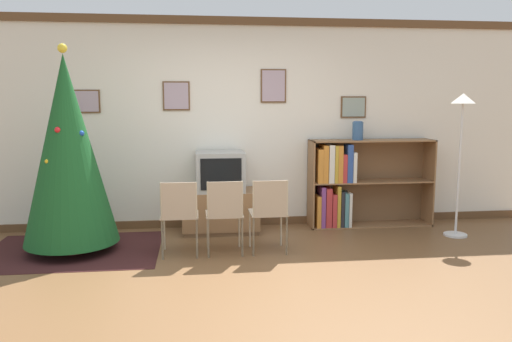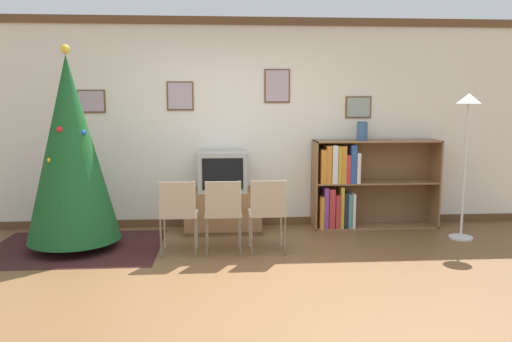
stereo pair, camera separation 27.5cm
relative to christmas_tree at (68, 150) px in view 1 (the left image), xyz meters
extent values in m
plane|color=brown|center=(1.81, -1.18, -1.12)|extent=(24.00, 24.00, 0.00)
cube|color=silver|center=(1.81, 0.96, 0.23)|extent=(8.10, 0.08, 2.70)
cube|color=brown|center=(1.81, 0.91, 1.53)|extent=(8.10, 0.03, 0.10)
cube|color=brown|center=(1.81, 0.91, -1.07)|extent=(8.10, 0.03, 0.10)
cube|color=brown|center=(0.02, 0.91, 0.52)|extent=(0.35, 0.02, 0.29)
cube|color=#A893A3|center=(0.02, 0.90, 0.52)|extent=(0.31, 0.01, 0.25)
cube|color=brown|center=(1.14, 0.91, 0.59)|extent=(0.34, 0.02, 0.37)
cube|color=#A893A3|center=(1.14, 0.90, 0.59)|extent=(0.30, 0.01, 0.33)
cube|color=brown|center=(2.38, 0.91, 0.72)|extent=(0.33, 0.02, 0.43)
cube|color=#A893A3|center=(2.38, 0.90, 0.72)|extent=(0.30, 0.01, 0.39)
cube|color=brown|center=(3.46, 0.91, 0.44)|extent=(0.34, 0.02, 0.28)
cube|color=gray|center=(3.46, 0.90, 0.44)|extent=(0.30, 0.01, 0.25)
cube|color=#381919|center=(0.00, 0.00, -1.12)|extent=(1.89, 1.44, 0.01)
cylinder|color=maroon|center=(0.00, 0.00, -1.07)|extent=(0.36, 0.36, 0.10)
cone|color=#195123|center=(0.00, 0.00, 0.01)|extent=(1.01, 1.01, 2.04)
sphere|color=yellow|center=(0.00, 0.00, 1.08)|extent=(0.10, 0.10, 0.10)
sphere|color=#1E4CB2|center=(0.17, -0.10, 0.19)|extent=(0.06, 0.06, 0.06)
sphere|color=red|center=(-0.04, -0.19, 0.23)|extent=(0.06, 0.06, 0.06)
sphere|color=red|center=(-0.04, 0.16, 0.33)|extent=(0.04, 0.04, 0.04)
sphere|color=silver|center=(0.06, 0.31, -0.28)|extent=(0.06, 0.06, 0.06)
sphere|color=gold|center=(-0.16, -0.22, -0.09)|extent=(0.05, 0.05, 0.05)
cube|color=brown|center=(1.67, 0.63, -1.10)|extent=(0.92, 0.51, 0.05)
cube|color=olive|center=(1.67, 0.63, -0.83)|extent=(0.95, 0.53, 0.48)
cube|color=#9E9E99|center=(1.67, 0.63, -0.35)|extent=(0.60, 0.51, 0.49)
cube|color=black|center=(1.67, 0.37, -0.35)|extent=(0.49, 0.01, 0.38)
cube|color=tan|center=(1.19, -0.24, -0.69)|extent=(0.40, 0.40, 0.02)
cube|color=tan|center=(1.19, -0.43, -0.49)|extent=(0.35, 0.01, 0.38)
cylinder|color=beige|center=(1.01, -0.06, -0.91)|extent=(0.02, 0.02, 0.42)
cylinder|color=beige|center=(1.37, -0.06, -0.91)|extent=(0.02, 0.02, 0.42)
cylinder|color=beige|center=(1.01, -0.42, -0.91)|extent=(0.02, 0.02, 0.42)
cylinder|color=beige|center=(1.37, -0.42, -0.91)|extent=(0.02, 0.02, 0.42)
cylinder|color=beige|center=(1.01, -0.42, -0.71)|extent=(0.02, 0.02, 0.82)
cylinder|color=beige|center=(1.37, -0.42, -0.71)|extent=(0.02, 0.02, 0.82)
cube|color=tan|center=(1.67, -0.24, -0.69)|extent=(0.40, 0.40, 0.02)
cube|color=tan|center=(1.67, -0.43, -0.49)|extent=(0.35, 0.01, 0.38)
cylinder|color=beige|center=(1.49, -0.06, -0.91)|extent=(0.02, 0.02, 0.42)
cylinder|color=beige|center=(1.85, -0.06, -0.91)|extent=(0.02, 0.02, 0.42)
cylinder|color=beige|center=(1.49, -0.42, -0.91)|extent=(0.02, 0.02, 0.42)
cylinder|color=beige|center=(1.85, -0.42, -0.91)|extent=(0.02, 0.02, 0.42)
cylinder|color=beige|center=(1.49, -0.42, -0.71)|extent=(0.02, 0.02, 0.82)
cylinder|color=beige|center=(1.85, -0.42, -0.71)|extent=(0.02, 0.02, 0.82)
cube|color=tan|center=(2.15, -0.24, -0.69)|extent=(0.40, 0.40, 0.02)
cube|color=tan|center=(2.15, -0.43, -0.49)|extent=(0.35, 0.01, 0.38)
cylinder|color=beige|center=(1.97, -0.06, -0.91)|extent=(0.02, 0.02, 0.42)
cylinder|color=beige|center=(2.33, -0.06, -0.91)|extent=(0.02, 0.02, 0.42)
cylinder|color=beige|center=(1.97, -0.42, -0.91)|extent=(0.02, 0.02, 0.42)
cylinder|color=beige|center=(2.33, -0.42, -0.91)|extent=(0.02, 0.02, 0.42)
cylinder|color=beige|center=(1.97, -0.42, -0.71)|extent=(0.02, 0.02, 0.82)
cylinder|color=beige|center=(2.33, -0.42, -0.71)|extent=(0.02, 0.02, 0.82)
cube|color=olive|center=(2.86, 0.72, -0.55)|extent=(0.02, 0.36, 1.14)
cube|color=olive|center=(4.47, 0.72, -0.55)|extent=(0.02, 0.36, 1.14)
cube|color=olive|center=(3.66, 0.72, 0.01)|extent=(1.63, 0.36, 0.02)
cube|color=olive|center=(3.66, 0.72, -1.11)|extent=(1.63, 0.36, 0.02)
cube|color=olive|center=(3.66, 0.72, -0.53)|extent=(1.59, 0.36, 0.02)
cube|color=brown|center=(3.66, 0.90, -0.55)|extent=(1.63, 0.01, 1.14)
cube|color=orange|center=(2.93, 0.66, -0.90)|extent=(0.05, 0.22, 0.41)
cube|color=#7A3D7F|center=(2.99, 0.69, -0.84)|extent=(0.05, 0.29, 0.53)
cube|color=#B73333|center=(3.06, 0.68, -0.85)|extent=(0.08, 0.26, 0.51)
cube|color=#B73333|center=(3.14, 0.70, -0.89)|extent=(0.06, 0.30, 0.43)
cube|color=gold|center=(3.19, 0.68, -0.84)|extent=(0.04, 0.27, 0.54)
cube|color=#232328|center=(3.24, 0.68, -0.87)|extent=(0.04, 0.27, 0.46)
cube|color=teal|center=(3.30, 0.69, -0.88)|extent=(0.05, 0.29, 0.45)
cube|color=silver|center=(3.35, 0.68, -0.88)|extent=(0.04, 0.27, 0.45)
cube|color=orange|center=(2.94, 0.68, -0.30)|extent=(0.07, 0.26, 0.43)
cube|color=orange|center=(3.01, 0.69, -0.28)|extent=(0.06, 0.29, 0.48)
cube|color=silver|center=(3.09, 0.70, -0.28)|extent=(0.07, 0.30, 0.49)
cube|color=gold|center=(3.15, 0.67, -0.28)|extent=(0.04, 0.25, 0.48)
cube|color=orange|center=(3.20, 0.65, -0.28)|extent=(0.06, 0.22, 0.48)
cube|color=#B73333|center=(3.26, 0.67, -0.34)|extent=(0.05, 0.24, 0.37)
cube|color=#2D4C93|center=(3.33, 0.65, -0.27)|extent=(0.07, 0.20, 0.49)
cube|color=silver|center=(3.39, 0.69, -0.32)|extent=(0.05, 0.29, 0.39)
cylinder|color=#335684|center=(3.47, 0.72, 0.14)|extent=(0.14, 0.14, 0.23)
torus|color=#335684|center=(3.47, 0.72, 0.25)|extent=(0.12, 0.12, 0.03)
cylinder|color=silver|center=(4.54, 0.08, -1.11)|extent=(0.28, 0.28, 0.03)
cylinder|color=silver|center=(4.54, 0.08, -0.30)|extent=(0.03, 0.03, 1.59)
cone|color=white|center=(4.54, 0.08, 0.56)|extent=(0.28, 0.28, 0.12)
camera|label=1|loc=(1.38, -5.55, 0.55)|focal=35.00mm
camera|label=2|loc=(1.65, -5.58, 0.55)|focal=35.00mm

